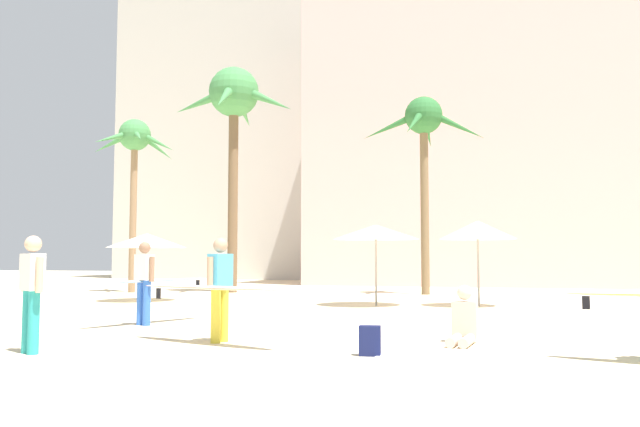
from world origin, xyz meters
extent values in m
plane|color=beige|center=(0.00, 0.00, 0.00)|extent=(120.00, 120.00, 0.00)
cube|color=beige|center=(2.94, 31.57, 8.05)|extent=(21.30, 11.08, 16.10)
cube|color=#BCB7AD|center=(-15.63, 38.77, 11.32)|extent=(17.81, 9.29, 22.63)
cylinder|color=brown|center=(-0.44, 19.15, 3.50)|extent=(0.32, 0.32, 7.00)
sphere|color=#2D6B33|center=(-0.44, 19.15, 7.00)|extent=(1.48, 1.48, 1.48)
cone|color=#2D6B33|center=(0.90, 19.14, 6.48)|extent=(2.09, 0.33, 1.32)
cone|color=#2D6B33|center=(-0.44, 20.53, 6.58)|extent=(0.33, 2.15, 1.13)
cone|color=#2D6B33|center=(-1.83, 19.16, 6.60)|extent=(2.17, 0.34, 1.10)
cone|color=#2D6B33|center=(-0.64, 17.84, 6.45)|extent=(0.63, 2.09, 1.38)
cylinder|color=brown|center=(-8.26, 18.53, 4.18)|extent=(0.40, 0.40, 8.35)
sphere|color=#428447|center=(-8.26, 18.53, 8.35)|extent=(2.09, 2.09, 2.09)
cone|color=#428447|center=(-6.66, 18.27, 7.85)|extent=(2.43, 0.83, 1.43)
cone|color=#428447|center=(-8.51, 20.16, 7.92)|extent=(0.83, 2.47, 1.30)
cone|color=#428447|center=(-9.94, 18.70, 8.04)|extent=(2.49, 0.70, 1.07)
cone|color=#428447|center=(-7.98, 16.99, 7.75)|extent=(0.87, 2.37, 1.61)
cylinder|color=#896B4C|center=(-12.23, 17.39, 3.27)|extent=(0.28, 0.28, 6.54)
sphere|color=#428447|center=(-12.23, 17.39, 6.54)|extent=(1.32, 1.32, 1.32)
cone|color=#428447|center=(-11.16, 17.40, 6.17)|extent=(1.61, 0.31, 1.00)
cone|color=#428447|center=(-11.67, 18.26, 6.11)|extent=(1.09, 1.47, 1.11)
cone|color=#428447|center=(-12.85, 18.34, 6.32)|extent=(1.16, 1.56, 0.72)
cone|color=#428447|center=(-13.31, 17.31, 6.20)|extent=(1.65, 0.41, 0.93)
cone|color=#428447|center=(-12.63, 16.36, 6.25)|extent=(0.87, 1.65, 0.85)
cone|color=#428447|center=(-11.52, 16.53, 6.28)|extent=(1.28, 1.47, 0.79)
cylinder|color=gray|center=(-1.10, 12.71, 1.18)|extent=(0.06, 0.06, 2.37)
cone|color=white|center=(-1.10, 12.71, 2.15)|extent=(2.54, 2.54, 0.43)
cylinder|color=gray|center=(1.79, 13.25, 1.23)|extent=(0.06, 0.06, 2.47)
cone|color=white|center=(1.79, 13.25, 2.20)|extent=(2.21, 2.21, 0.54)
cylinder|color=gray|center=(-8.71, 12.70, 1.10)|extent=(0.06, 0.06, 2.20)
cone|color=white|center=(-8.71, 12.70, 1.97)|extent=(2.57, 2.57, 0.46)
cube|color=white|center=(1.76, 2.80, 0.01)|extent=(1.96, 1.19, 0.01)
cube|color=#141A42|center=(0.71, 3.09, 0.21)|extent=(0.32, 0.22, 0.42)
cube|color=#101535|center=(0.70, 3.21, 0.13)|extent=(0.22, 0.09, 0.18)
cylinder|color=beige|center=(1.97, 4.52, 0.08)|extent=(0.24, 0.80, 0.16)
cylinder|color=beige|center=(1.77, 4.54, 0.08)|extent=(0.24, 0.80, 0.16)
cube|color=beige|center=(1.91, 4.93, 0.39)|extent=(0.42, 0.26, 0.55)
sphere|color=beige|center=(1.91, 4.93, 0.81)|extent=(0.26, 0.26, 0.24)
cube|color=black|center=(3.60, 3.53, 0.77)|extent=(0.10, 0.04, 0.18)
cylinder|color=blue|center=(-4.51, 5.84, 0.46)|extent=(0.21, 0.21, 0.92)
cylinder|color=blue|center=(-4.70, 5.91, 0.46)|extent=(0.21, 0.21, 0.92)
cube|color=white|center=(-4.60, 5.88, 1.19)|extent=(0.45, 0.35, 0.53)
sphere|color=#936B51|center=(-4.60, 5.88, 1.60)|extent=(0.31, 0.31, 0.24)
cylinder|color=#936B51|center=(-4.37, 5.79, 1.15)|extent=(0.13, 0.13, 0.51)
cylinder|color=#936B51|center=(-4.83, 5.97, 1.15)|extent=(0.13, 0.13, 0.51)
ellipsoid|color=#B2B2B7|center=(-4.60, 6.18, 0.90)|extent=(1.47, 3.07, 0.09)
ellipsoid|color=blue|center=(-4.60, 6.18, 0.90)|extent=(1.49, 3.09, 0.06)
cube|color=black|center=(-4.13, 7.36, 0.80)|extent=(0.05, 0.10, 0.18)
cylinder|color=gold|center=(-1.91, 3.92, 0.46)|extent=(0.20, 0.20, 0.91)
cylinder|color=gold|center=(-1.96, 3.73, 0.46)|extent=(0.20, 0.20, 0.91)
cube|color=#4CB2DB|center=(-1.94, 3.83, 1.18)|extent=(0.32, 0.44, 0.53)
sphere|color=tan|center=(-1.94, 3.83, 1.58)|extent=(0.29, 0.29, 0.24)
cylinder|color=tan|center=(-1.87, 4.07, 1.14)|extent=(0.12, 0.12, 0.50)
cylinder|color=tan|center=(-2.00, 3.59, 1.14)|extent=(0.12, 0.12, 0.50)
ellipsoid|color=beige|center=(-1.94, 3.53, 0.90)|extent=(3.03, 1.24, 0.08)
ellipsoid|color=#B74B3C|center=(-1.94, 3.53, 0.90)|extent=(3.05, 1.26, 0.04)
cube|color=black|center=(-3.11, 3.90, 0.77)|extent=(0.10, 0.05, 0.18)
cylinder|color=teal|center=(-3.92, 1.88, 0.45)|extent=(0.22, 0.22, 0.90)
cylinder|color=teal|center=(-4.10, 1.97, 0.45)|extent=(0.22, 0.22, 0.90)
cube|color=white|center=(-4.01, 1.92, 1.17)|extent=(0.46, 0.38, 0.53)
sphere|color=#D1A889|center=(-4.01, 1.92, 1.57)|extent=(0.32, 0.32, 0.24)
cylinder|color=#D1A889|center=(-3.79, 1.81, 1.13)|extent=(0.13, 0.13, 0.51)
cylinder|color=#D1A889|center=(-4.23, 2.04, 1.13)|extent=(0.13, 0.13, 0.51)
camera|label=1|loc=(2.57, -5.85, 1.35)|focal=36.02mm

